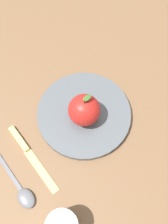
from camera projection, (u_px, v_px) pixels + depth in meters
The scene contains 5 objects.
ground_plane at pixel (79, 125), 0.62m from camera, with size 2.40×2.40×0.00m, color brown.
dinner_plate at pixel (84, 114), 0.62m from camera, with size 0.24×0.24×0.02m.
apple at pixel (85, 110), 0.57m from camera, with size 0.08×0.08×0.09m.
knife at pixel (28, 152), 0.58m from camera, with size 0.06×0.20×0.01m.
spoon at pixel (21, 190), 0.55m from camera, with size 0.06×0.18×0.01m.
Camera 1 is at (-0.17, -0.15, 0.58)m, focal length 38.92 mm.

